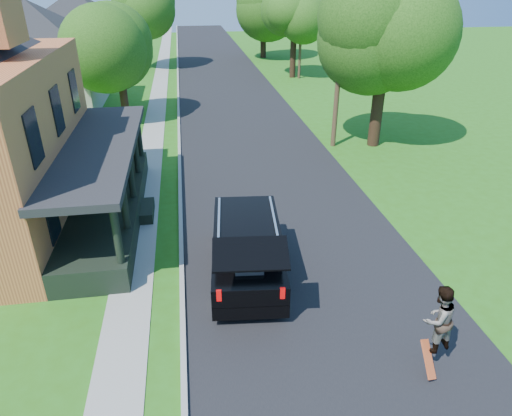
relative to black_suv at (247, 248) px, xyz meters
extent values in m
plane|color=#2B6414|center=(1.96, -1.50, -0.98)|extent=(140.00, 140.00, 0.00)
cube|color=black|center=(1.96, 18.50, -0.98)|extent=(8.00, 120.00, 0.02)
cube|color=gray|center=(-2.09, 18.50, -0.98)|extent=(0.15, 120.00, 0.12)
cube|color=gray|center=(-3.64, 18.50, -0.98)|extent=(1.30, 120.00, 0.03)
cube|color=gray|center=(-7.54, 4.50, -0.98)|extent=(6.50, 1.20, 0.03)
cube|color=black|center=(-4.84, 4.50, -0.53)|extent=(2.40, 10.00, 0.90)
cube|color=black|center=(-4.84, 4.50, 2.02)|extent=(2.60, 10.30, 0.25)
cube|color=#B9B2A4|center=(-11.54, 22.50, 1.52)|extent=(8.00, 8.00, 5.00)
cube|color=#B9B2A4|center=(-11.54, 38.50, 1.52)|extent=(8.00, 8.00, 5.00)
cube|color=black|center=(0.00, 0.00, -0.24)|extent=(2.58, 5.20, 0.97)
cube|color=black|center=(0.02, 0.17, 0.54)|extent=(2.23, 3.28, 0.63)
cube|color=black|center=(0.02, 0.17, 0.88)|extent=(2.28, 3.38, 0.09)
cube|color=black|center=(-0.23, -2.44, 1.36)|extent=(2.03, 1.22, 0.43)
cube|color=#333338|center=(-0.14, -1.50, 0.11)|extent=(0.86, 0.76, 0.51)
cube|color=silver|center=(-0.82, 0.25, 0.98)|extent=(0.33, 2.75, 0.07)
cube|color=silver|center=(0.86, 0.09, 0.98)|extent=(0.33, 2.75, 0.07)
cube|color=#990505|center=(-1.08, -2.39, 0.11)|extent=(0.14, 0.08, 0.34)
cube|color=#990505|center=(0.60, -2.55, 0.11)|extent=(0.14, 0.08, 0.34)
cylinder|color=black|center=(-0.76, 1.74, -0.59)|extent=(0.35, 0.80, 0.78)
cylinder|color=black|center=(1.07, 1.56, -0.59)|extent=(0.35, 0.80, 0.78)
cylinder|color=black|center=(-1.07, -1.56, -0.59)|extent=(0.35, 0.80, 0.78)
cylinder|color=black|center=(0.76, -1.73, -0.59)|extent=(0.35, 0.80, 0.78)
imported|color=black|center=(3.93, -4.50, 0.45)|extent=(1.02, 0.89, 1.80)
cube|color=#B1390F|center=(3.71, -4.78, -0.52)|extent=(0.25, 0.73, 0.74)
cylinder|color=black|center=(-5.46, 18.15, 0.29)|extent=(0.56, 0.56, 2.54)
sphere|color=#447E21|center=(-5.46, 18.15, 3.26)|extent=(5.69, 5.69, 5.08)
sphere|color=#447E21|center=(-5.14, 17.84, 4.38)|extent=(4.93, 4.93, 4.40)
sphere|color=#447E21|center=(-5.86, 18.56, 3.82)|extent=(5.06, 5.06, 4.51)
cylinder|color=black|center=(-5.60, 36.78, 0.92)|extent=(0.70, 0.70, 3.79)
sphere|color=#447E21|center=(-5.60, 36.78, 4.66)|extent=(6.52, 6.52, 5.55)
sphere|color=#447E21|center=(-6.04, 37.30, 5.28)|extent=(5.79, 5.79, 4.93)
cylinder|color=black|center=(8.74, 11.20, 0.98)|extent=(0.85, 0.85, 3.91)
sphere|color=#447E21|center=(8.74, 11.20, 4.98)|extent=(8.10, 8.10, 6.15)
sphere|color=#447E21|center=(9.02, 10.70, 6.35)|extent=(7.02, 7.02, 5.33)
sphere|color=#447E21|center=(8.40, 11.85, 5.67)|extent=(7.20, 7.20, 5.47)
cylinder|color=black|center=(8.46, 30.30, 0.87)|extent=(0.63, 0.63, 3.69)
sphere|color=#447E21|center=(8.46, 30.30, 4.31)|extent=(5.53, 5.53, 4.80)
sphere|color=#447E21|center=(8.89, 30.08, 5.38)|extent=(4.79, 4.79, 4.16)
sphere|color=#447E21|center=(7.92, 30.61, 4.85)|extent=(4.91, 4.91, 4.26)
cylinder|color=black|center=(7.65, 41.71, 0.68)|extent=(0.78, 0.78, 3.32)
sphere|color=#447E21|center=(7.65, 41.71, 4.49)|extent=(7.87, 7.87, 6.46)
cylinder|color=#3E2A1C|center=(6.46, 11.41, 4.37)|extent=(0.33, 0.33, 10.69)
cylinder|color=#3E2A1C|center=(8.96, 29.74, 3.44)|extent=(0.28, 0.28, 8.84)
camera|label=1|loc=(-1.60, -12.05, 7.68)|focal=32.00mm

